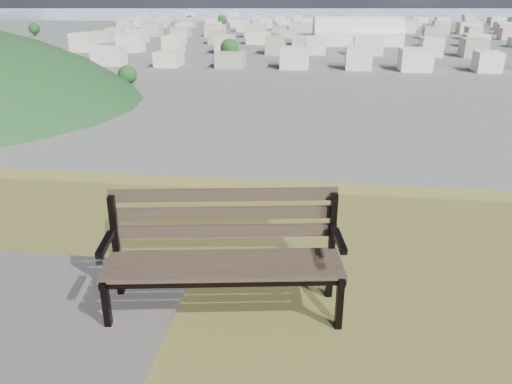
# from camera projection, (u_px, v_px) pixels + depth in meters

# --- Properties ---
(park_bench) EXTENTS (1.96, 0.89, 0.99)m
(park_bench) POSITION_uv_depth(u_px,v_px,m) (224.00, 248.00, 4.04)
(park_bench) COLOR #3E2D24
(park_bench) RESTS_ON hilltop_mesa
(arena) EXTENTS (51.59, 26.18, 20.95)m
(arena) POSITION_uv_depth(u_px,v_px,m) (357.00, 36.00, 285.33)
(arena) COLOR silver
(arena) RESTS_ON ground
(city_blocks) EXTENTS (395.00, 361.00, 7.00)m
(city_blocks) POSITION_uv_depth(u_px,v_px,m) (323.00, 28.00, 374.42)
(city_blocks) COLOR silver
(city_blocks) RESTS_ON ground
(city_trees) EXTENTS (406.52, 387.20, 9.98)m
(city_trees) POSITION_uv_depth(u_px,v_px,m) (280.00, 33.00, 307.55)
(city_trees) COLOR #36271B
(city_trees) RESTS_ON ground
(bay_water) EXTENTS (2400.00, 700.00, 0.12)m
(bay_water) POSITION_uv_depth(u_px,v_px,m) (324.00, 11.00, 841.54)
(bay_water) COLOR #97AFC1
(bay_water) RESTS_ON ground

